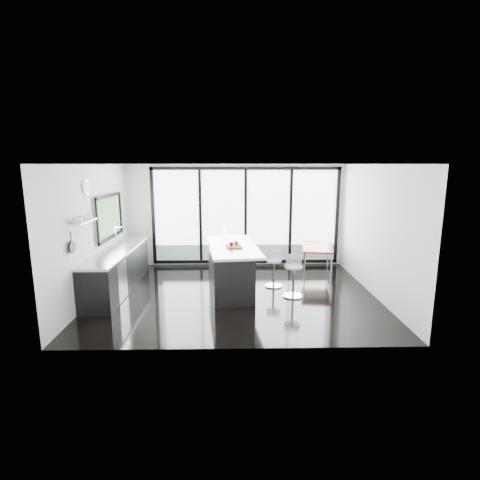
{
  "coord_description": "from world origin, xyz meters",
  "views": [
    {
      "loc": [
        -0.07,
        -7.84,
        2.79
      ],
      "look_at": [
        0.1,
        0.3,
        1.15
      ],
      "focal_mm": 28.0,
      "sensor_mm": 36.0,
      "label": 1
    }
  ],
  "objects_px": {
    "bar_stool_near": "(293,281)",
    "bar_stool_far": "(274,273)",
    "island": "(229,267)",
    "red_table": "(317,259)"
  },
  "relations": [
    {
      "from": "red_table",
      "to": "bar_stool_far",
      "type": "bearing_deg",
      "value": -137.97
    },
    {
      "from": "island",
      "to": "bar_stool_near",
      "type": "distance_m",
      "value": 1.5
    },
    {
      "from": "bar_stool_near",
      "to": "bar_stool_far",
      "type": "height_order",
      "value": "bar_stool_near"
    },
    {
      "from": "bar_stool_near",
      "to": "bar_stool_far",
      "type": "distance_m",
      "value": 0.77
    },
    {
      "from": "red_table",
      "to": "bar_stool_near",
      "type": "bearing_deg",
      "value": -116.63
    },
    {
      "from": "island",
      "to": "bar_stool_far",
      "type": "relative_size",
      "value": 3.98
    },
    {
      "from": "bar_stool_near",
      "to": "bar_stool_far",
      "type": "relative_size",
      "value": 1.08
    },
    {
      "from": "island",
      "to": "bar_stool_far",
      "type": "bearing_deg",
      "value": 5.84
    },
    {
      "from": "bar_stool_far",
      "to": "red_table",
      "type": "height_order",
      "value": "red_table"
    },
    {
      "from": "bar_stool_near",
      "to": "red_table",
      "type": "xyz_separation_m",
      "value": [
        0.92,
        1.83,
        0.0
      ]
    }
  ]
}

